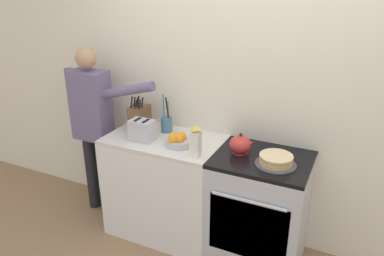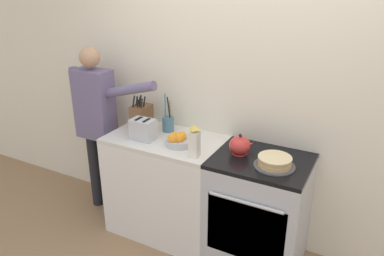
{
  "view_description": "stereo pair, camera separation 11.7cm",
  "coord_description": "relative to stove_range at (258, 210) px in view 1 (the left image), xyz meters",
  "views": [
    {
      "loc": [
        0.83,
        -2.16,
        2.15
      ],
      "look_at": [
        -0.32,
        0.26,
        1.06
      ],
      "focal_mm": 35.0,
      "sensor_mm": 36.0,
      "label": 1
    },
    {
      "loc": [
        0.93,
        -2.1,
        2.15
      ],
      "look_at": [
        -0.32,
        0.26,
        1.06
      ],
      "focal_mm": 35.0,
      "sensor_mm": 36.0,
      "label": 2
    }
  ],
  "objects": [
    {
      "name": "utensil_crock",
      "position": [
        -0.88,
        0.14,
        0.53
      ],
      "size": [
        0.1,
        0.1,
        0.33
      ],
      "color": "#477084",
      "rests_on": "counter_cabinet"
    },
    {
      "name": "layer_cake",
      "position": [
        0.11,
        -0.06,
        0.49
      ],
      "size": [
        0.29,
        0.29,
        0.08
      ],
      "color": "#4C4C51",
      "rests_on": "stove_range"
    },
    {
      "name": "counter_cabinet",
      "position": [
        -0.83,
        0.0,
        -0.0
      ],
      "size": [
        0.96,
        0.58,
        0.91
      ],
      "color": "white",
      "rests_on": "ground_plane"
    },
    {
      "name": "stove_range",
      "position": [
        0.0,
        0.0,
        0.0
      ],
      "size": [
        0.71,
        0.62,
        0.91
      ],
      "color": "#B7BABF",
      "rests_on": "ground_plane"
    },
    {
      "name": "wall_back",
      "position": [
        -0.24,
        0.31,
        0.85
      ],
      "size": [
        8.0,
        0.04,
        2.6
      ],
      "color": "silver",
      "rests_on": "ground_plane"
    },
    {
      "name": "knife_block",
      "position": [
        -1.13,
        0.1,
        0.56
      ],
      "size": [
        0.13,
        0.18,
        0.3
      ],
      "color": "brown",
      "rests_on": "counter_cabinet"
    },
    {
      "name": "tea_kettle",
      "position": [
        -0.18,
        0.01,
        0.52
      ],
      "size": [
        0.2,
        0.16,
        0.16
      ],
      "color": "red",
      "rests_on": "stove_range"
    },
    {
      "name": "person_baker",
      "position": [
        -1.58,
        0.02,
        0.5
      ],
      "size": [
        0.92,
        0.2,
        1.59
      ],
      "rotation": [
        0.0,
        0.0,
        0.18
      ],
      "color": "black",
      "rests_on": "ground_plane"
    },
    {
      "name": "fruit_bowl",
      "position": [
        -0.66,
        -0.08,
        0.5
      ],
      "size": [
        0.21,
        0.21,
        0.12
      ],
      "color": "#B7BABF",
      "rests_on": "counter_cabinet"
    },
    {
      "name": "toaster",
      "position": [
        -0.97,
        -0.1,
        0.54
      ],
      "size": [
        0.21,
        0.13,
        0.17
      ],
      "color": "#B7BABF",
      "rests_on": "counter_cabinet"
    },
    {
      "name": "milk_carton",
      "position": [
        -0.46,
        -0.19,
        0.57
      ],
      "size": [
        0.07,
        0.07,
        0.25
      ],
      "color": "white",
      "rests_on": "counter_cabinet"
    }
  ]
}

